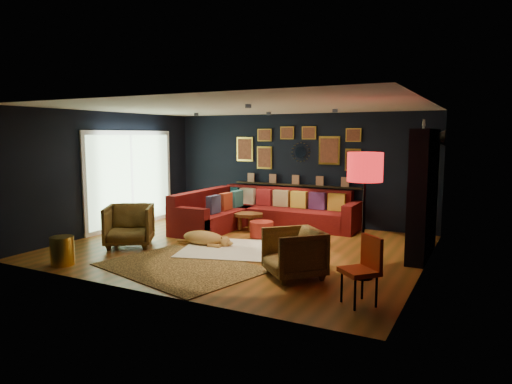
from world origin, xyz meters
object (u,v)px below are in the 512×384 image
at_px(gold_stool, 62,251).
at_px(orange_chair, 364,265).
at_px(dog, 203,235).
at_px(armchair_left, 129,224).
at_px(coffee_table, 248,216).
at_px(sectional, 256,213).
at_px(pouf, 262,229).
at_px(armchair_right, 294,251).
at_px(floor_lamp, 365,172).

distance_m(gold_stool, orange_chair, 4.83).
bearing_deg(dog, armchair_left, -153.53).
bearing_deg(coffee_table, sectional, 91.98).
bearing_deg(pouf, coffee_table, 139.01).
bearing_deg(coffee_table, armchair_right, -49.91).
relative_size(pouf, dog, 0.41).
height_order(sectional, coffee_table, sectional).
bearing_deg(pouf, armchair_right, -52.65).
height_order(gold_stool, floor_lamp, floor_lamp).
distance_m(armchair_right, orange_chair, 1.36).
relative_size(pouf, orange_chair, 0.56).
distance_m(armchair_left, orange_chair, 4.81).
distance_m(coffee_table, gold_stool, 4.00).
xyz_separation_m(orange_chair, floor_lamp, (-0.29, 1.03, 1.07)).
bearing_deg(dog, pouf, 53.78).
bearing_deg(armchair_right, coffee_table, 174.35).
xyz_separation_m(coffee_table, armchair_right, (2.18, -2.59, 0.08)).
distance_m(coffee_table, armchair_left, 2.63).
bearing_deg(pouf, dog, -123.76).
height_order(coffee_table, gold_stool, gold_stool).
height_order(armchair_left, gold_stool, armchair_left).
relative_size(gold_stool, orange_chair, 0.54).
bearing_deg(orange_chair, coffee_table, 178.67).
distance_m(armchair_right, dog, 2.51).
xyz_separation_m(sectional, armchair_right, (2.20, -3.01, 0.08)).
bearing_deg(armchair_left, dog, -3.87).
relative_size(pouf, floor_lamp, 0.26).
distance_m(pouf, gold_stool, 3.79).
distance_m(pouf, armchair_right, 2.61).
bearing_deg(pouf, orange_chair, -44.04).
bearing_deg(dog, orange_chair, -27.36).
xyz_separation_m(pouf, floor_lamp, (2.50, -1.65, 1.38)).
bearing_deg(orange_chair, armchair_left, -149.14).
bearing_deg(gold_stool, armchair_left, 87.24).
bearing_deg(gold_stool, pouf, 58.03).
relative_size(armchair_left, orange_chair, 1.01).
height_order(orange_chair, dog, orange_chair).
distance_m(coffee_table, armchair_right, 3.39).
xyz_separation_m(armchair_left, gold_stool, (-0.07, -1.47, -0.20)).
height_order(gold_stool, orange_chair, orange_chair).
bearing_deg(coffee_table, dog, -93.90).
bearing_deg(floor_lamp, armchair_left, -178.84).
height_order(armchair_right, orange_chair, orange_chair).
xyz_separation_m(floor_lamp, dog, (-3.21, 0.59, -1.37)).
relative_size(pouf, armchair_right, 0.61).
height_order(floor_lamp, dog, floor_lamp).
bearing_deg(orange_chair, gold_stool, -131.52).
xyz_separation_m(sectional, floor_lamp, (3.11, -2.60, 1.25)).
bearing_deg(dog, armchair_right, -26.05).
bearing_deg(armchair_left, sectional, 31.06).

